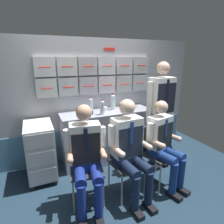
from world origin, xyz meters
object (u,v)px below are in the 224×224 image
Objects in this scene: crew_member_left at (86,153)px; folding_chair_by_counter at (154,147)px; paper_cup_blue at (85,113)px; snack_banana at (133,108)px; folding_chair_right at (123,155)px; crew_member_by_counter at (164,141)px; crew_member_right at (130,146)px; crew_member_standing at (161,106)px; folding_chair_left at (86,160)px; service_trolley at (40,150)px; sparkling_bottle_green at (102,107)px.

crew_member_left reaches higher than folding_chair_by_counter.
paper_cup_blue is 0.51× the size of snack_banana.
folding_chair_right is 0.52m from folding_chair_by_counter.
crew_member_left is at bearing 177.77° from crew_member_by_counter.
crew_member_right is at bearing -161.06° from folding_chair_by_counter.
snack_banana is (0.59, 0.97, 0.19)m from crew_member_right.
crew_member_right is 1.54× the size of folding_chair_by_counter.
crew_member_left is 1.03× the size of crew_member_by_counter.
crew_member_standing is at bearing -20.67° from paper_cup_blue.
crew_member_standing reaches higher than crew_member_by_counter.
folding_chair_left is 5.04× the size of snack_banana.
paper_cup_blue reaches higher than snack_banana.
service_trolley is at bearing 154.76° from folding_chair_by_counter.
sparkling_bottle_green reaches higher than paper_cup_blue.
crew_member_by_counter reaches higher than folding_chair_by_counter.
snack_banana reaches higher than service_trolley.
folding_chair_left is 0.24m from crew_member_left.
crew_member_left is at bearing -100.05° from folding_chair_left.
crew_member_standing is 20.16× the size of paper_cup_blue.
folding_chair_by_counter is 0.23m from crew_member_by_counter.
snack_banana is (0.60, 0.82, 0.40)m from folding_chair_right.
sparkling_bottle_green is (1.00, -0.03, 0.57)m from service_trolley.
paper_cup_blue is (-1.14, 0.43, -0.11)m from crew_member_standing.
paper_cup_blue is at bearing 139.16° from folding_chair_by_counter.
sparkling_bottle_green reaches higher than folding_chair_right.
crew_member_standing is at bearing -25.61° from sparkling_bottle_green.
crew_member_left is 0.91m from paper_cup_blue.
crew_member_right is 0.56m from crew_member_by_counter.
crew_member_right is (0.01, -0.16, 0.21)m from folding_chair_right.
sparkling_bottle_green is (-0.04, 0.88, 0.29)m from crew_member_right.
crew_member_left is at bearing 173.74° from crew_member_right.
crew_member_left is at bearing -163.13° from crew_member_standing.
paper_cup_blue is 0.93m from snack_banana.
sparkling_bottle_green is (-0.85, 0.41, -0.03)m from crew_member_standing.
folding_chair_right is at bearing -66.81° from paper_cup_blue.
crew_member_right is 0.93m from sparkling_bottle_green.
crew_member_by_counter is at bearing -55.49° from sparkling_bottle_green.
folding_chair_left is 1.41m from snack_banana.
paper_cup_blue is at bearing 159.33° from crew_member_standing.
paper_cup_blue reaches higher than service_trolley.
service_trolley reaches higher than folding_chair_left.
folding_chair_left is at bearing -145.95° from snack_banana.
crew_member_right is at bearing -178.17° from crew_member_by_counter.
folding_chair_right is (0.51, -0.06, 0.00)m from folding_chair_left.
crew_member_standing reaches higher than crew_member_right.
service_trolley is at bearing 143.94° from folding_chair_right.
folding_chair_by_counter is at bearing -25.24° from service_trolley.
crew_member_left is 14.85× the size of paper_cup_blue.
snack_banana is (1.15, 0.91, 0.21)m from crew_member_left.
folding_chair_by_counter is 9.90× the size of paper_cup_blue.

